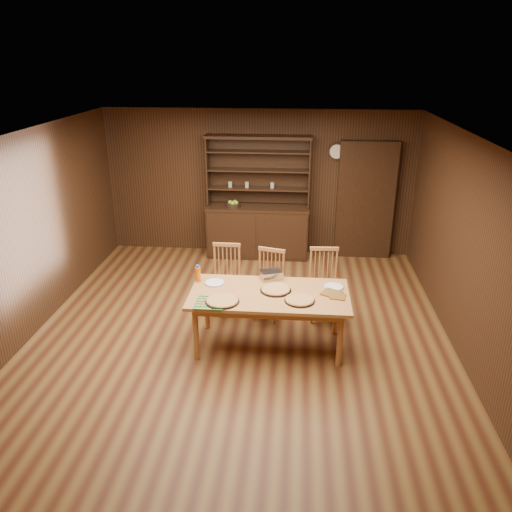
# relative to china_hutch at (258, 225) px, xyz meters

# --- Properties ---
(floor) EXTENTS (6.00, 6.00, 0.00)m
(floor) POSITION_rel_china_hutch_xyz_m (0.00, -2.75, -0.60)
(floor) COLOR brown
(floor) RESTS_ON ground
(room_shell) EXTENTS (6.00, 6.00, 6.00)m
(room_shell) POSITION_rel_china_hutch_xyz_m (0.00, -2.75, 0.98)
(room_shell) COLOR silver
(room_shell) RESTS_ON floor
(china_hutch) EXTENTS (1.84, 0.52, 2.17)m
(china_hutch) POSITION_rel_china_hutch_xyz_m (0.00, 0.00, 0.00)
(china_hutch) COLOR black
(china_hutch) RESTS_ON floor
(doorway) EXTENTS (1.00, 0.18, 2.10)m
(doorway) POSITION_rel_china_hutch_xyz_m (1.90, 0.15, 0.45)
(doorway) COLOR black
(doorway) RESTS_ON floor
(wall_clock) EXTENTS (0.30, 0.05, 0.30)m
(wall_clock) POSITION_rel_china_hutch_xyz_m (1.35, 0.20, 1.30)
(wall_clock) COLOR black
(wall_clock) RESTS_ON room_shell
(dining_table) EXTENTS (1.96, 0.98, 0.75)m
(dining_table) POSITION_rel_china_hutch_xyz_m (0.39, -3.04, 0.08)
(dining_table) COLOR #BC7641
(dining_table) RESTS_ON floor
(chair_left) EXTENTS (0.42, 0.40, 1.01)m
(chair_left) POSITION_rel_china_hutch_xyz_m (-0.27, -2.15, -0.06)
(chair_left) COLOR #C17F42
(chair_left) RESTS_ON floor
(chair_center) EXTENTS (0.50, 0.48, 0.99)m
(chair_center) POSITION_rel_china_hutch_xyz_m (0.35, -2.24, -0.07)
(chair_center) COLOR #C17F42
(chair_center) RESTS_ON floor
(chair_right) EXTENTS (0.44, 0.42, 1.02)m
(chair_right) POSITION_rel_china_hutch_xyz_m (1.10, -2.20, -0.06)
(chair_right) COLOR #C17F42
(chair_right) RESTS_ON floor
(pizza_left) EXTENTS (0.41, 0.41, 0.04)m
(pizza_left) POSITION_rel_china_hutch_xyz_m (-0.15, -3.33, 0.17)
(pizza_left) COLOR black
(pizza_left) RESTS_ON dining_table
(pizza_right) EXTENTS (0.37, 0.37, 0.04)m
(pizza_right) POSITION_rel_china_hutch_xyz_m (0.77, -3.23, 0.17)
(pizza_right) COLOR black
(pizza_right) RESTS_ON dining_table
(pizza_center) EXTENTS (0.39, 0.39, 0.04)m
(pizza_center) POSITION_rel_china_hutch_xyz_m (0.47, -2.98, 0.17)
(pizza_center) COLOR black
(pizza_center) RESTS_ON dining_table
(cooling_rack) EXTENTS (0.42, 0.42, 0.02)m
(cooling_rack) POSITION_rel_china_hutch_xyz_m (-0.29, -3.38, 0.16)
(cooling_rack) COLOR #0B9540
(cooling_rack) RESTS_ON dining_table
(plate_left) EXTENTS (0.26, 0.26, 0.02)m
(plate_left) POSITION_rel_china_hutch_xyz_m (-0.32, -2.83, 0.16)
(plate_left) COLOR silver
(plate_left) RESTS_ON dining_table
(plate_right) EXTENTS (0.25, 0.25, 0.02)m
(plate_right) POSITION_rel_china_hutch_xyz_m (1.19, -2.82, 0.16)
(plate_right) COLOR silver
(plate_right) RESTS_ON dining_table
(foil_dish) EXTENTS (0.32, 0.28, 0.11)m
(foil_dish) POSITION_rel_china_hutch_xyz_m (0.39, -2.62, 0.21)
(foil_dish) COLOR silver
(foil_dish) RESTS_ON dining_table
(juice_bottle) EXTENTS (0.07, 0.07, 0.23)m
(juice_bottle) POSITION_rel_china_hutch_xyz_m (-0.54, -2.79, 0.26)
(juice_bottle) COLOR orange
(juice_bottle) RESTS_ON dining_table
(pot_holder_a) EXTENTS (0.21, 0.21, 0.01)m
(pot_holder_a) POSITION_rel_china_hutch_xyz_m (1.22, -3.08, 0.16)
(pot_holder_a) COLOR #B02514
(pot_holder_a) RESTS_ON dining_table
(pot_holder_b) EXTENTS (0.29, 0.29, 0.02)m
(pot_holder_b) POSITION_rel_china_hutch_xyz_m (1.15, -3.00, 0.16)
(pot_holder_b) COLOR #B02514
(pot_holder_b) RESTS_ON dining_table
(fruit_bowl) EXTENTS (0.26, 0.26, 0.12)m
(fruit_bowl) POSITION_rel_china_hutch_xyz_m (-0.44, -0.07, 0.39)
(fruit_bowl) COLOR black
(fruit_bowl) RESTS_ON china_hutch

